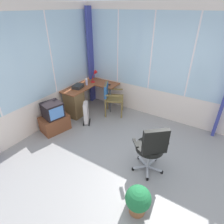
{
  "coord_description": "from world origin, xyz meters",
  "views": [
    {
      "loc": [
        -2.24,
        -1.17,
        2.71
      ],
      "look_at": [
        0.86,
        0.78,
        0.59
      ],
      "focal_mm": 29.72,
      "sensor_mm": 36.0,
      "label": 1
    }
  ],
  "objects_px": {
    "tv_remote": "(108,85)",
    "wooden_armchair": "(110,95)",
    "paper_tray": "(78,86)",
    "potted_plant": "(138,200)",
    "desk_lamp": "(96,74)",
    "tv_on_stand": "(54,119)",
    "space_heater": "(86,112)",
    "desk": "(77,101)",
    "spray_bottle": "(87,81)",
    "office_chair": "(152,146)"
  },
  "relations": [
    {
      "from": "paper_tray",
      "to": "tv_remote",
      "type": "bearing_deg",
      "value": -43.62
    },
    {
      "from": "office_chair",
      "to": "potted_plant",
      "type": "height_order",
      "value": "office_chair"
    },
    {
      "from": "desk_lamp",
      "to": "tv_remote",
      "type": "relative_size",
      "value": 2.32
    },
    {
      "from": "spray_bottle",
      "to": "office_chair",
      "type": "distance_m",
      "value": 2.84
    },
    {
      "from": "office_chair",
      "to": "potted_plant",
      "type": "distance_m",
      "value": 0.9
    },
    {
      "from": "desk",
      "to": "space_heater",
      "type": "height_order",
      "value": "desk"
    },
    {
      "from": "tv_remote",
      "to": "wooden_armchair",
      "type": "relative_size",
      "value": 0.17
    },
    {
      "from": "paper_tray",
      "to": "tv_on_stand",
      "type": "relative_size",
      "value": 0.4
    },
    {
      "from": "tv_remote",
      "to": "space_heater",
      "type": "distance_m",
      "value": 1.05
    },
    {
      "from": "desk",
      "to": "tv_remote",
      "type": "height_order",
      "value": "tv_remote"
    },
    {
      "from": "desk_lamp",
      "to": "wooden_armchair",
      "type": "xyz_separation_m",
      "value": [
        -0.26,
        -0.66,
        -0.38
      ]
    },
    {
      "from": "desk_lamp",
      "to": "wooden_armchair",
      "type": "distance_m",
      "value": 0.81
    },
    {
      "from": "tv_remote",
      "to": "spray_bottle",
      "type": "xyz_separation_m",
      "value": [
        -0.31,
        0.51,
        0.09
      ]
    },
    {
      "from": "spray_bottle",
      "to": "wooden_armchair",
      "type": "distance_m",
      "value": 0.78
    },
    {
      "from": "tv_on_stand",
      "to": "spray_bottle",
      "type": "bearing_deg",
      "value": 1.03
    },
    {
      "from": "desk_lamp",
      "to": "space_heater",
      "type": "relative_size",
      "value": 0.6
    },
    {
      "from": "tv_on_stand",
      "to": "potted_plant",
      "type": "xyz_separation_m",
      "value": [
        -0.84,
        -2.63,
        -0.06
      ]
    },
    {
      "from": "desk",
      "to": "wooden_armchair",
      "type": "bearing_deg",
      "value": -55.31
    },
    {
      "from": "desk",
      "to": "space_heater",
      "type": "xyz_separation_m",
      "value": [
        -0.2,
        -0.49,
        -0.12
      ]
    },
    {
      "from": "desk",
      "to": "tv_on_stand",
      "type": "bearing_deg",
      "value": -176.75
    },
    {
      "from": "tv_remote",
      "to": "paper_tray",
      "type": "bearing_deg",
      "value": 115.4
    },
    {
      "from": "desk_lamp",
      "to": "tv_on_stand",
      "type": "height_order",
      "value": "desk_lamp"
    },
    {
      "from": "wooden_armchair",
      "to": "potted_plant",
      "type": "relative_size",
      "value": 1.84
    },
    {
      "from": "office_chair",
      "to": "space_heater",
      "type": "distance_m",
      "value": 2.18
    },
    {
      "from": "wooden_armchair",
      "to": "spray_bottle",
      "type": "bearing_deg",
      "value": 96.27
    },
    {
      "from": "wooden_armchair",
      "to": "tv_on_stand",
      "type": "height_order",
      "value": "wooden_armchair"
    },
    {
      "from": "tv_on_stand",
      "to": "potted_plant",
      "type": "distance_m",
      "value": 2.76
    },
    {
      "from": "desk",
      "to": "desk_lamp",
      "type": "height_order",
      "value": "desk_lamp"
    },
    {
      "from": "desk",
      "to": "office_chair",
      "type": "xyz_separation_m",
      "value": [
        -0.9,
        -2.52,
        0.19
      ]
    },
    {
      "from": "desk",
      "to": "wooden_armchair",
      "type": "distance_m",
      "value": 0.94
    },
    {
      "from": "desk_lamp",
      "to": "spray_bottle",
      "type": "bearing_deg",
      "value": 169.18
    },
    {
      "from": "desk_lamp",
      "to": "space_heater",
      "type": "xyz_separation_m",
      "value": [
        -0.99,
        -0.39,
        -0.67
      ]
    },
    {
      "from": "office_chair",
      "to": "tv_on_stand",
      "type": "height_order",
      "value": "office_chair"
    },
    {
      "from": "tv_on_stand",
      "to": "space_heater",
      "type": "height_order",
      "value": "tv_on_stand"
    },
    {
      "from": "paper_tray",
      "to": "potted_plant",
      "type": "bearing_deg",
      "value": -124.57
    },
    {
      "from": "space_heater",
      "to": "desk_lamp",
      "type": "bearing_deg",
      "value": 21.79
    },
    {
      "from": "paper_tray",
      "to": "wooden_armchair",
      "type": "xyz_separation_m",
      "value": [
        0.38,
        -0.79,
        -0.2
      ]
    },
    {
      "from": "paper_tray",
      "to": "potted_plant",
      "type": "relative_size",
      "value": 0.61
    },
    {
      "from": "desk_lamp",
      "to": "potted_plant",
      "type": "xyz_separation_m",
      "value": [
        -2.51,
        -2.58,
        -0.7
      ]
    },
    {
      "from": "desk",
      "to": "tv_on_stand",
      "type": "relative_size",
      "value": 1.86
    },
    {
      "from": "tv_remote",
      "to": "spray_bottle",
      "type": "relative_size",
      "value": 0.69
    },
    {
      "from": "space_heater",
      "to": "potted_plant",
      "type": "xyz_separation_m",
      "value": [
        -1.52,
        -2.19,
        -0.03
      ]
    },
    {
      "from": "desk_lamp",
      "to": "tv_on_stand",
      "type": "bearing_deg",
      "value": 178.55
    },
    {
      "from": "wooden_armchair",
      "to": "office_chair",
      "type": "relative_size",
      "value": 0.88
    },
    {
      "from": "spray_bottle",
      "to": "paper_tray",
      "type": "xyz_separation_m",
      "value": [
        -0.3,
        0.06,
        -0.06
      ]
    },
    {
      "from": "tv_remote",
      "to": "wooden_armchair",
      "type": "height_order",
      "value": "wooden_armchair"
    },
    {
      "from": "wooden_armchair",
      "to": "paper_tray",
      "type": "bearing_deg",
      "value": 115.35
    },
    {
      "from": "paper_tray",
      "to": "desk_lamp",
      "type": "bearing_deg",
      "value": -11.37
    },
    {
      "from": "tv_remote",
      "to": "office_chair",
      "type": "bearing_deg",
      "value": -150.75
    },
    {
      "from": "tv_remote",
      "to": "space_heater",
      "type": "height_order",
      "value": "tv_remote"
    }
  ]
}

